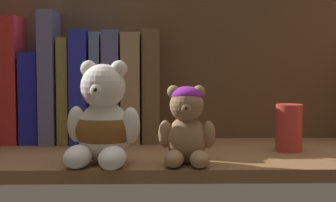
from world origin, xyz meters
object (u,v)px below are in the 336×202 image
(book_4, at_px, (52,77))
(pillar_candle, at_px, (289,128))
(book_3, at_px, (34,97))
(book_9, at_px, (132,87))
(book_10, at_px, (151,86))
(book_2, at_px, (14,80))
(teddy_bear_larger, at_px, (103,123))
(book_5, at_px, (67,90))
(book_6, at_px, (82,86))
(book_7, at_px, (97,87))
(teddy_bear_smaller, at_px, (187,127))
(book_8, at_px, (112,86))

(book_4, bearing_deg, pillar_candle, -16.61)
(book_3, distance_m, book_9, 0.19)
(book_10, relative_size, pillar_candle, 2.65)
(book_2, xyz_separation_m, teddy_bear_larger, (0.19, -0.24, -0.06))
(book_5, distance_m, book_10, 0.16)
(book_6, bearing_deg, book_7, 0.00)
(book_6, relative_size, book_10, 0.99)
(book_6, height_order, teddy_bear_smaller, book_6)
(book_7, height_order, teddy_bear_smaller, book_7)
(book_4, bearing_deg, book_10, 0.00)
(book_5, bearing_deg, book_8, 0.00)
(book_2, xyz_separation_m, book_7, (0.16, 0.00, -0.01))
(book_10, bearing_deg, book_5, 180.00)
(book_5, height_order, book_9, book_9)
(book_5, distance_m, book_8, 0.09)
(book_8, distance_m, pillar_candle, 0.34)
(book_3, bearing_deg, book_10, 0.00)
(book_8, relative_size, book_10, 0.99)
(book_3, xyz_separation_m, book_5, (0.06, 0.00, 0.01))
(book_6, distance_m, book_7, 0.03)
(book_5, xyz_separation_m, pillar_candle, (0.40, -0.13, -0.06))
(book_3, distance_m, book_5, 0.06)
(book_2, relative_size, teddy_bear_larger, 1.52)
(book_3, distance_m, book_7, 0.12)
(book_7, bearing_deg, book_5, 180.00)
(book_7, xyz_separation_m, pillar_candle, (0.34, -0.13, -0.06))
(book_7, xyz_separation_m, teddy_bear_smaller, (0.16, -0.24, -0.05))
(book_4, xyz_separation_m, book_9, (0.15, 0.00, -0.02))
(book_9, bearing_deg, book_10, 0.00)
(book_9, height_order, pillar_candle, book_9)
(book_6, bearing_deg, book_5, 180.00)
(book_2, xyz_separation_m, teddy_bear_smaller, (0.32, -0.24, -0.06))
(book_8, height_order, book_10, book_10)
(book_9, bearing_deg, book_4, 180.00)
(book_2, height_order, teddy_bear_smaller, book_2)
(book_3, bearing_deg, book_5, 0.00)
(book_3, bearing_deg, book_8, 0.00)
(book_9, bearing_deg, book_3, 180.00)
(book_4, xyz_separation_m, teddy_bear_smaller, (0.25, -0.24, -0.07))
(book_4, distance_m, book_6, 0.06)
(book_8, height_order, pillar_candle, book_8)
(book_9, bearing_deg, teddy_bear_smaller, -68.65)
(book_2, relative_size, book_6, 1.12)
(book_7, distance_m, book_10, 0.10)
(book_6, bearing_deg, book_3, 180.00)
(book_9, distance_m, pillar_candle, 0.31)
(book_4, height_order, pillar_candle, book_4)
(book_3, relative_size, book_9, 0.82)
(teddy_bear_larger, xyz_separation_m, pillar_candle, (0.31, 0.11, -0.02))
(book_4, distance_m, book_8, 0.12)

